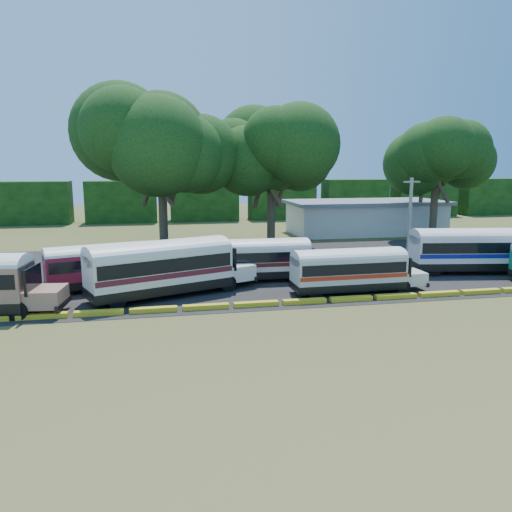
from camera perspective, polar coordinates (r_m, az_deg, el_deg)
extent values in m
plane|color=#344617|center=(29.28, 3.30, -6.17)|extent=(160.00, 160.00, 0.00)
cube|color=black|center=(40.84, 0.41, -1.36)|extent=(64.00, 24.00, 0.02)
cube|color=gold|center=(29.99, -23.24, -6.33)|extent=(2.70, 0.45, 0.30)
cube|color=gold|center=(29.50, -17.50, -6.22)|extent=(2.70, 0.45, 0.30)
cube|color=gold|center=(29.31, -11.63, -6.05)|extent=(2.70, 0.45, 0.30)
cube|color=gold|center=(29.43, -5.75, -5.82)|extent=(2.70, 0.45, 0.30)
cube|color=gold|center=(29.85, 0.01, -5.53)|extent=(2.70, 0.45, 0.30)
cube|color=gold|center=(30.56, 5.56, -5.20)|extent=(2.70, 0.45, 0.30)
cube|color=gold|center=(31.54, 10.80, -4.84)|extent=(2.70, 0.45, 0.30)
cube|color=gold|center=(32.77, 15.68, -4.47)|extent=(2.70, 0.45, 0.30)
cube|color=gold|center=(34.22, 20.18, -4.10)|extent=(2.70, 0.45, 0.30)
cube|color=gold|center=(35.86, 24.28, -3.74)|extent=(2.70, 0.45, 0.30)
cube|color=beige|center=(62.77, 12.37, 4.20)|extent=(18.00, 8.00, 3.60)
cube|color=#585A60|center=(62.59, 12.44, 6.02)|extent=(19.00, 9.00, 0.40)
cube|color=black|center=(77.18, -24.05, 5.56)|extent=(10.00, 4.00, 6.00)
cube|color=black|center=(75.48, -15.09, 6.02)|extent=(10.00, 4.00, 6.00)
cube|color=black|center=(75.66, -5.94, 6.33)|extent=(10.00, 4.00, 6.00)
cube|color=black|center=(77.72, 2.96, 6.48)|extent=(10.00, 4.00, 6.00)
cube|color=black|center=(81.51, 11.21, 6.48)|extent=(10.00, 4.00, 6.00)
cube|color=black|center=(86.81, 18.60, 6.37)|extent=(10.00, 4.00, 6.00)
cube|color=black|center=(93.36, 25.04, 6.18)|extent=(10.00, 4.00, 6.00)
cylinder|color=black|center=(30.11, -25.55, -5.69)|extent=(1.08, 0.42, 1.06)
cylinder|color=black|center=(32.16, -24.13, -4.60)|extent=(1.08, 0.42, 1.06)
cube|color=#9F6F59|center=(30.63, -22.84, -4.30)|extent=(2.16, 2.53, 1.00)
cube|color=black|center=(30.61, -24.16, -2.42)|extent=(0.44, 2.43, 1.45)
cube|color=black|center=(30.46, -21.17, -5.08)|extent=(0.49, 2.60, 0.32)
cylinder|color=black|center=(35.50, -10.74, -2.60)|extent=(0.96, 0.51, 0.93)
cylinder|color=black|center=(37.36, -11.65, -1.98)|extent=(0.96, 0.51, 0.93)
cylinder|color=black|center=(34.25, -20.89, -3.59)|extent=(0.96, 0.51, 0.93)
cylinder|color=black|center=(36.17, -21.29, -2.90)|extent=(0.96, 0.51, 0.93)
cube|color=black|center=(35.57, -16.81, -2.61)|extent=(7.96, 4.39, 0.51)
cube|color=maroon|center=(35.34, -16.90, -0.88)|extent=(7.96, 4.39, 1.70)
cube|color=black|center=(35.31, -16.92, -0.55)|extent=(7.68, 4.36, 0.71)
ellipsoid|color=silver|center=(35.19, -16.97, 0.48)|extent=(7.96, 4.39, 1.04)
cube|color=maroon|center=(36.64, -9.70, -1.49)|extent=(2.18, 2.43, 0.88)
cube|color=black|center=(36.29, -10.62, -0.18)|extent=(0.74, 2.09, 1.27)
cube|color=black|center=(36.96, -8.53, -1.94)|extent=(0.81, 2.23, 0.28)
cube|color=black|center=(35.10, -22.83, -3.32)|extent=(0.81, 2.23, 0.28)
cylinder|color=black|center=(33.24, -3.18, -3.17)|extent=(1.14, 0.69, 1.10)
cylinder|color=black|center=(35.25, -5.08, -2.40)|extent=(1.14, 0.69, 1.10)
cylinder|color=black|center=(30.37, -15.58, -4.86)|extent=(1.14, 0.69, 1.10)
cylinder|color=black|center=(32.56, -16.83, -3.90)|extent=(1.14, 0.69, 1.10)
cube|color=black|center=(32.43, -10.84, -3.39)|extent=(9.40, 5.86, 0.60)
cube|color=white|center=(32.15, -10.92, -1.13)|extent=(9.40, 5.86, 2.01)
cube|color=black|center=(32.10, -10.93, -0.71)|extent=(9.09, 5.79, 0.85)
cube|color=#54151F|center=(32.23, -10.89, -1.83)|extent=(9.33, 5.86, 0.33)
ellipsoid|color=silver|center=(31.96, -10.98, 0.63)|extent=(9.40, 5.86, 1.24)
cube|color=white|center=(34.71, -2.42, -1.74)|extent=(2.73, 2.98, 1.04)
cube|color=black|center=(34.16, -3.43, -0.11)|extent=(1.08, 2.42, 1.51)
cube|color=black|center=(35.28, -1.10, -2.26)|extent=(1.17, 2.58, 0.33)
cube|color=black|center=(31.14, -18.46, -4.54)|extent=(1.17, 2.58, 0.33)
cylinder|color=black|center=(36.19, 5.95, -2.22)|extent=(0.93, 0.28, 0.93)
cylinder|color=black|center=(38.06, 5.14, -1.58)|extent=(0.93, 0.28, 0.93)
cylinder|color=black|center=(35.03, -4.03, -2.62)|extent=(0.93, 0.28, 0.93)
cylinder|color=black|center=(36.96, -4.35, -1.93)|extent=(0.93, 0.28, 0.93)
cube|color=black|center=(36.32, 0.03, -1.90)|extent=(7.66, 2.52, 0.51)
cube|color=silver|center=(36.10, 0.03, -0.19)|extent=(7.66, 2.52, 1.70)
cube|color=black|center=(36.06, 0.03, 0.12)|extent=(7.36, 2.56, 0.71)
cube|color=#4D1513|center=(36.16, 0.03, -0.72)|extent=(7.58, 2.55, 0.28)
ellipsoid|color=silver|center=(35.95, 0.03, 1.14)|extent=(7.66, 2.52, 1.04)
cube|color=silver|center=(37.32, 7.06, -1.20)|extent=(1.72, 2.08, 0.88)
cube|color=black|center=(36.98, 6.22, 0.14)|extent=(0.19, 2.13, 1.27)
cube|color=black|center=(37.63, 8.19, -1.71)|extent=(0.23, 2.27, 0.28)
cube|color=black|center=(35.90, -5.89, -2.25)|extent=(0.23, 2.27, 0.28)
cylinder|color=black|center=(34.09, 16.49, -3.42)|extent=(0.90, 0.27, 0.90)
cylinder|color=black|center=(35.73, 15.02, -2.72)|extent=(0.90, 0.27, 0.90)
cylinder|color=black|center=(31.63, 6.77, -4.12)|extent=(0.90, 0.27, 0.90)
cylinder|color=black|center=(33.39, 5.69, -3.32)|extent=(0.90, 0.27, 0.90)
cube|color=black|center=(33.39, 10.45, -3.21)|extent=(7.38, 2.39, 0.49)
cube|color=beige|center=(33.15, 10.51, -1.43)|extent=(7.38, 2.39, 1.64)
cube|color=black|center=(33.12, 10.52, -1.10)|extent=(7.09, 2.43, 0.69)
cube|color=#B12711|center=(33.22, 10.49, -1.98)|extent=(7.31, 2.42, 0.27)
ellipsoid|color=silver|center=(33.00, 10.56, -0.04)|extent=(7.38, 2.39, 1.01)
cube|color=beige|center=(35.29, 17.18, -2.32)|extent=(1.65, 2.00, 0.85)
cube|color=black|center=(34.84, 16.45, -0.98)|extent=(0.18, 2.06, 1.23)
cube|color=black|center=(35.74, 18.21, -2.81)|extent=(0.21, 2.20, 0.27)
cube|color=black|center=(32.19, 4.47, -3.74)|extent=(0.21, 2.20, 0.27)
cylinder|color=black|center=(45.17, 27.13, -0.71)|extent=(1.09, 0.46, 1.06)
cylinder|color=black|center=(40.04, 19.72, -1.46)|extent=(1.09, 0.46, 1.06)
cylinder|color=black|center=(42.10, 18.58, -0.83)|extent=(1.09, 0.46, 1.06)
cube|color=black|center=(42.26, 23.02, -0.86)|extent=(8.98, 3.96, 0.58)
cube|color=white|center=(42.05, 23.14, 0.81)|extent=(8.98, 3.96, 1.93)
cube|color=black|center=(42.01, 23.16, 1.12)|extent=(8.64, 3.97, 0.81)
cube|color=navy|center=(42.11, 23.10, 0.29)|extent=(8.90, 3.99, 0.32)
ellipsoid|color=silver|center=(41.91, 23.23, 2.11)|extent=(8.98, 3.96, 1.19)
cube|color=black|center=(40.63, 17.54, -1.09)|extent=(0.59, 2.59, 0.32)
cylinder|color=#3C311E|center=(46.51, -10.55, 4.36)|extent=(0.80, 0.80, 7.15)
cylinder|color=#3C311E|center=(46.77, -9.18, 8.20)|extent=(1.31, 2.61, 4.09)
cylinder|color=#3C311E|center=(47.12, -11.92, 8.13)|extent=(2.02, 2.29, 4.09)
cylinder|color=#3C311E|center=(45.01, -10.95, 8.07)|extent=(2.65, 0.89, 4.09)
ellipsoid|color=black|center=(46.30, -10.85, 12.86)|extent=(11.68, 11.68, 8.56)
cylinder|color=#3C311E|center=(49.57, 1.74, 4.50)|extent=(0.80, 0.80, 6.46)
cylinder|color=#3C311E|center=(50.09, 3.02, 7.72)|extent=(1.23, 2.40, 3.72)
cylinder|color=#3C311E|center=(49.97, 0.42, 7.73)|extent=(1.88, 2.12, 3.72)
cylinder|color=#3C311E|center=(48.07, 1.84, 7.62)|extent=(2.44, 0.85, 3.72)
ellipsoid|color=black|center=(49.32, 1.78, 11.76)|extent=(10.32, 10.32, 7.57)
cylinder|color=#3C311E|center=(59.38, 19.64, 4.91)|extent=(0.80, 0.80, 6.52)
cylinder|color=#3C311E|center=(60.22, 20.59, 7.59)|extent=(1.24, 2.42, 3.75)
cylinder|color=#3C311E|center=(59.42, 18.56, 7.68)|extent=(1.89, 2.13, 3.75)
cylinder|color=#3C311E|center=(57.99, 20.27, 7.52)|extent=(2.46, 0.85, 3.75)
ellipsoid|color=black|center=(59.17, 20.02, 11.01)|extent=(9.31, 9.31, 6.83)
cylinder|color=gray|center=(46.97, 17.16, 4.16)|extent=(0.30, 0.30, 7.19)
cube|color=gray|center=(46.75, 17.37, 8.10)|extent=(1.60, 0.12, 0.12)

